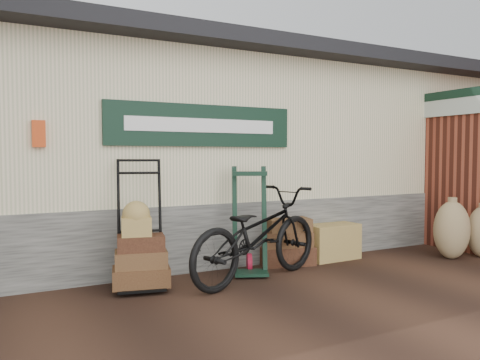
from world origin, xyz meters
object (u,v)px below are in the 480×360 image
porter_trolley (140,222)px  bicycle (257,229)px  suitcase_stack (286,241)px  wicker_hamper (329,241)px  green_barrow (250,221)px

porter_trolley → bicycle: 1.43m
suitcase_stack → porter_trolley: bearing=-174.4°
suitcase_stack → wicker_hamper: (0.78, 0.00, -0.07)m
wicker_hamper → green_barrow: bearing=-170.3°
wicker_hamper → bicycle: bicycle is taller
porter_trolley → wicker_hamper: bearing=17.0°
porter_trolley → wicker_hamper: size_ratio=1.91×
suitcase_stack → wicker_hamper: bearing=0.0°
suitcase_stack → bicycle: bicycle is taller
green_barrow → suitcase_stack: 0.86m
wicker_hamper → suitcase_stack: bearing=-180.0°
porter_trolley → bicycle: bearing=-2.6°
green_barrow → suitcase_stack: size_ratio=1.86×
green_barrow → bicycle: (-0.08, -0.33, -0.06)m
porter_trolley → suitcase_stack: size_ratio=2.04×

